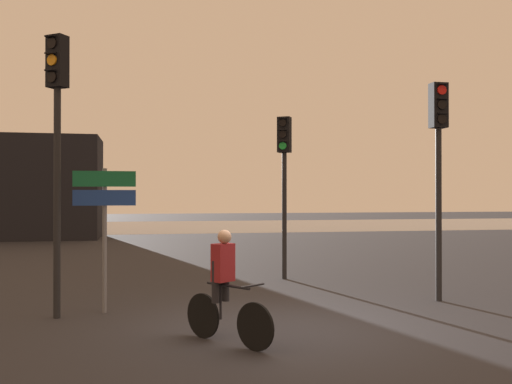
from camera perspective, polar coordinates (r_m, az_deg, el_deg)
name	(u,v)px	position (r m, az deg, el deg)	size (l,w,h in m)	color
ground_plane	(287,329)	(9.25, 3.09, -13.54)	(120.00, 120.00, 0.00)	#28282D
water_strip	(176,226)	(39.90, -8.04, -3.42)	(80.00, 16.00, 0.01)	slate
traffic_light_center	(284,166)	(14.46, 2.84, 2.64)	(0.40, 0.42, 4.11)	black
traffic_light_near_right	(439,149)	(12.02, 17.80, 4.09)	(0.32, 0.34, 4.37)	black
traffic_light_near_left	(57,123)	(10.48, -19.27, 6.53)	(0.40, 0.42, 4.87)	black
direction_sign_post	(105,213)	(10.59, -14.91, -2.05)	(1.10, 0.12, 2.60)	slate
cyclist	(225,286)	(8.24, -3.14, -9.36)	(1.04, 1.40, 1.62)	black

